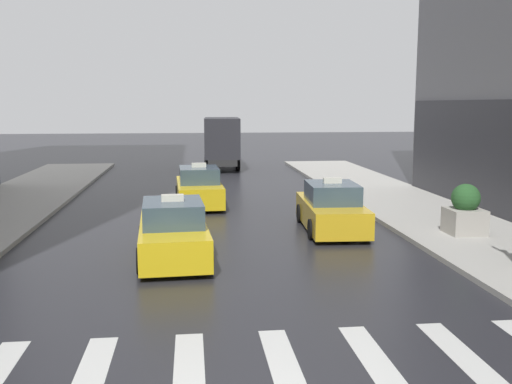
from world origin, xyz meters
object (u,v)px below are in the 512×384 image
Objects in this scene: taxi_lead at (173,233)px; taxi_third at (199,188)px; planter_mid_block at (465,211)px; box_truck at (222,140)px; taxi_second at (331,209)px.

taxi_lead and taxi_third have the same top height.
taxi_lead reaches higher than planter_mid_block.
taxi_lead is 8.50m from taxi_third.
planter_mid_block is at bearing -72.84° from box_truck.
box_truck reaches higher than planter_mid_block.
planter_mid_block is at bearing 8.66° from taxi_lead.
taxi_third is 2.88× the size of planter_mid_block.
taxi_lead is 1.00× the size of taxi_second.
planter_mid_block is (9.14, 1.39, 0.15)m from taxi_lead.
taxi_third is 0.60× the size of box_truck.
box_truck is (1.73, 14.18, 1.13)m from taxi_third.
taxi_second is at bearing -51.27° from taxi_third.
taxi_lead is at bearing -95.68° from taxi_third.
taxi_second is 19.83m from box_truck.
box_truck reaches higher than taxi_third.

